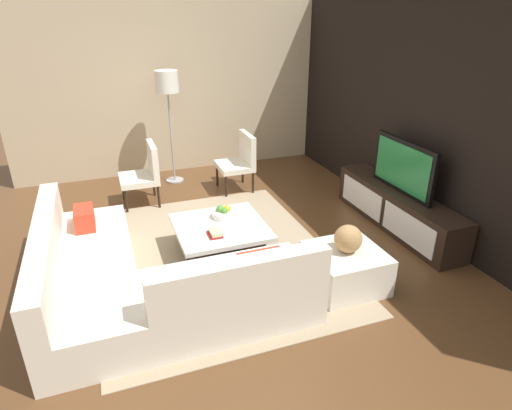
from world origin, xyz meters
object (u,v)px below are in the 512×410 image
media_console (397,209)px  sectional_couch (139,280)px  floor_lamp (167,88)px  fruit_bowl (224,213)px  accent_chair_near (145,171)px  decorative_ball (348,239)px  coffee_table (221,239)px  television (403,167)px  ottoman (345,268)px  accent_chair_far (240,158)px  book_stack (215,233)px

media_console → sectional_couch: size_ratio=0.89×
floor_lamp → fruit_bowl: (2.32, 0.17, -1.06)m
accent_chair_near → decorative_ball: (2.78, 1.60, 0.05)m
coffee_table → floor_lamp: 2.82m
television → decorative_ball: 1.60m
ottoman → decorative_ball: (0.00, 0.00, 0.34)m
coffee_table → accent_chair_far: accent_chair_far is taller
media_console → floor_lamp: floor_lamp is taller
sectional_couch → fruit_bowl: bearing=126.9°
sectional_couch → floor_lamp: 3.47m
sectional_couch → decorative_ball: sectional_couch is taller
television → ottoman: (0.91, -1.29, -0.62)m
coffee_table → book_stack: bearing=-28.0°
coffee_table → accent_chair_far: (-1.83, 0.84, 0.29)m
accent_chair_near → fruit_bowl: accent_chair_near is taller
floor_lamp → media_console: bearing=42.2°
media_console → ottoman: bearing=-54.8°
media_console → coffee_table: (-0.10, -2.30, -0.05)m
ottoman → decorative_ball: size_ratio=2.53×
accent_chair_far → decorative_ball: bearing=3.6°
media_console → accent_chair_far: 2.43m
television → sectional_couch: bearing=-81.0°
coffee_table → floor_lamp: (-2.51, -0.07, 1.29)m
sectional_couch → fruit_bowl: sectional_couch is taller
sectional_couch → book_stack: 0.95m
floor_lamp → accent_chair_far: 1.51m
fruit_bowl → book_stack: bearing=-28.1°
fruit_bowl → book_stack: (0.40, -0.21, -0.02)m
media_console → fruit_bowl: 2.22m
fruit_bowl → accent_chair_far: accent_chair_far is taller
floor_lamp → accent_chair_far: size_ratio=2.01×
book_stack → decorative_ball: bearing=54.9°
accent_chair_near → decorative_ball: accent_chair_near is taller
floor_lamp → coffee_table: bearing=1.7°
accent_chair_near → decorative_ball: 3.21m
coffee_table → decorative_ball: size_ratio=3.57×
media_console → fruit_bowl: (-0.29, -2.20, 0.18)m
decorative_ball → media_console: bearing=125.2°
television → decorative_ball: size_ratio=3.94×
fruit_bowl → decorative_ball: bearing=37.4°
ottoman → fruit_bowl: bearing=-142.6°
media_console → book_stack: bearing=-87.2°
television → accent_chair_far: size_ratio=1.25×
sectional_couch → coffee_table: 1.15m
decorative_ball → book_stack: 1.38m
accent_chair_near → ottoman: bearing=30.2°
coffee_table → fruit_bowl: (-0.19, 0.10, 0.23)m
fruit_bowl → decorative_ball: 1.51m
coffee_table → book_stack: book_stack is taller
media_console → coffee_table: size_ratio=2.15×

